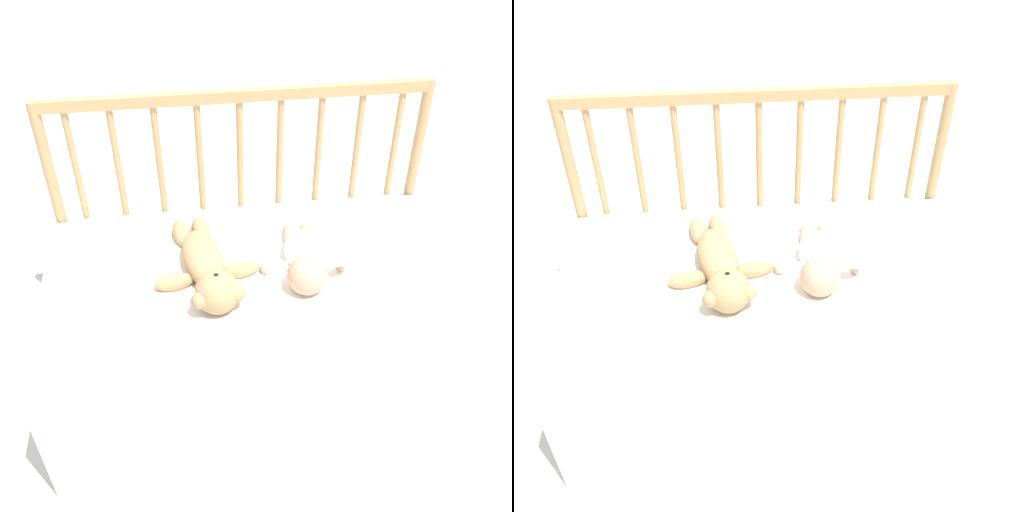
{
  "view_description": "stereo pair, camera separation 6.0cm",
  "coord_description": "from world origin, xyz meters",
  "views": [
    {
      "loc": [
        -0.18,
        -1.26,
        1.55
      ],
      "look_at": [
        0.0,
        0.01,
        0.53
      ],
      "focal_mm": 40.0,
      "sensor_mm": 36.0,
      "label": 1
    },
    {
      "loc": [
        -0.12,
        -1.27,
        1.55
      ],
      "look_at": [
        0.0,
        0.01,
        0.53
      ],
      "focal_mm": 40.0,
      "sensor_mm": 36.0,
      "label": 2
    }
  ],
  "objects": [
    {
      "name": "teddy_bear",
      "position": [
        -0.15,
        -0.0,
        0.51
      ],
      "size": [
        0.31,
        0.47,
        0.13
      ],
      "color": "tan",
      "rests_on": "crib_mattress"
    },
    {
      "name": "baby",
      "position": [
        0.14,
        0.0,
        0.51
      ],
      "size": [
        0.26,
        0.36,
        0.11
      ],
      "color": "white",
      "rests_on": "crib_mattress"
    },
    {
      "name": "blanket",
      "position": [
        -0.03,
        0.04,
        0.47
      ],
      "size": [
        0.79,
        0.54,
        0.01
      ],
      "color": "white",
      "rests_on": "crib_mattress"
    },
    {
      "name": "crib_rail",
      "position": [
        -0.0,
        0.38,
        0.62
      ],
      "size": [
        1.24,
        0.04,
        0.88
      ],
      "color": "tan",
      "rests_on": "ground_plane"
    },
    {
      "name": "ground_plane",
      "position": [
        0.0,
        0.0,
        0.0
      ],
      "size": [
        12.0,
        12.0,
        0.0
      ],
      "primitive_type": "plane",
      "color": "silver"
    },
    {
      "name": "crib_mattress",
      "position": [
        0.0,
        0.0,
        0.23
      ],
      "size": [
        1.24,
        0.71,
        0.47
      ],
      "color": "silver",
      "rests_on": "ground_plane"
    }
  ]
}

